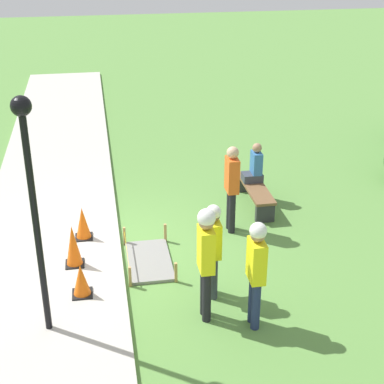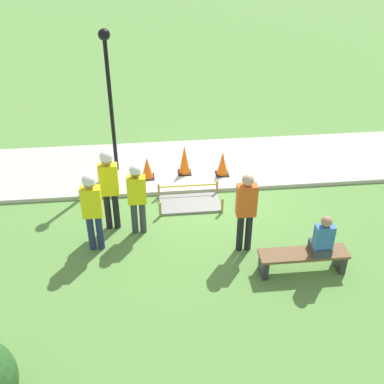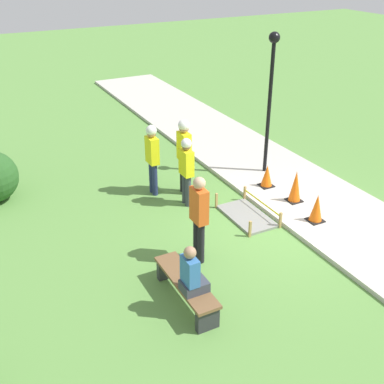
{
  "view_description": "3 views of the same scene",
  "coord_description": "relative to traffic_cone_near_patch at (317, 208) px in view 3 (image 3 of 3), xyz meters",
  "views": [
    {
      "loc": [
        10.05,
        -0.3,
        5.85
      ],
      "look_at": [
        0.28,
        1.37,
        1.19
      ],
      "focal_mm": 55.0,
      "sensor_mm": 36.0,
      "label": 1
    },
    {
      "loc": [
        1.63,
        10.05,
        6.51
      ],
      "look_at": [
        0.68,
        1.04,
        0.71
      ],
      "focal_mm": 45.0,
      "sensor_mm": 36.0,
      "label": 2
    },
    {
      "loc": [
        -7.29,
        6.05,
        5.65
      ],
      "look_at": [
        0.58,
        1.98,
        1.06
      ],
      "focal_mm": 45.0,
      "sensor_mm": 36.0,
      "label": 3
    }
  ],
  "objects": [
    {
      "name": "ground_plane",
      "position": [
        0.29,
        0.69,
        -0.42
      ],
      "size": [
        60.0,
        60.0,
        0.0
      ],
      "primitive_type": "plane",
      "color": "#5B8E42"
    },
    {
      "name": "sidewalk",
      "position": [
        0.29,
        -0.68,
        -0.37
      ],
      "size": [
        28.0,
        2.75,
        0.1
      ],
      "color": "#BCB7AD",
      "rests_on": "ground_plane"
    },
    {
      "name": "wet_concrete_patch",
      "position": [
        0.97,
        1.18,
        -0.38
      ],
      "size": [
        1.5,
        0.85,
        0.39
      ],
      "color": "gray",
      "rests_on": "ground_plane"
    },
    {
      "name": "traffic_cone_near_patch",
      "position": [
        0.0,
        0.0,
        0.0
      ],
      "size": [
        0.34,
        0.34,
        0.66
      ],
      "color": "black",
      "rests_on": "sidewalk"
    },
    {
      "name": "traffic_cone_far_patch",
      "position": [
        0.97,
        -0.17,
        0.07
      ],
      "size": [
        0.34,
        0.34,
        0.79
      ],
      "color": "black",
      "rests_on": "sidewalk"
    },
    {
      "name": "traffic_cone_sidewalk_edge",
      "position": [
        1.95,
        -0.04,
        -0.04
      ],
      "size": [
        0.34,
        0.34,
        0.58
      ],
      "color": "black",
      "rests_on": "sidewalk"
    },
    {
      "name": "park_bench",
      "position": [
        -1.0,
        3.76,
        -0.09
      ],
      "size": [
        1.75,
        0.44,
        0.47
      ],
      "color": "#2D2D33",
      "rests_on": "ground_plane"
    },
    {
      "name": "person_seated_on_bench",
      "position": [
        -1.31,
        3.81,
        0.39
      ],
      "size": [
        0.36,
        0.44,
        0.89
      ],
      "color": "#383D47",
      "rests_on": "park_bench"
    },
    {
      "name": "worker_supervisor",
      "position": [
        2.19,
        2.14,
        0.58
      ],
      "size": [
        0.4,
        0.25,
        1.71
      ],
      "color": "#383D47",
      "rests_on": "ground_plane"
    },
    {
      "name": "worker_assistant",
      "position": [
        3.09,
        2.62,
        0.67
      ],
      "size": [
        0.4,
        0.26,
        1.82
      ],
      "color": "navy",
      "rests_on": "ground_plane"
    },
    {
      "name": "worker_trainee",
      "position": [
        2.77,
        1.91,
        0.76
      ],
      "size": [
        0.4,
        0.28,
        1.94
      ],
      "color": "black",
      "rests_on": "ground_plane"
    },
    {
      "name": "bystander_in_orange_shirt",
      "position": [
        0.01,
        2.96,
        0.62
      ],
      "size": [
        0.4,
        0.24,
        1.83
      ],
      "color": "black",
      "rests_on": "ground_plane"
    },
    {
      "name": "lamppost_near",
      "position": [
        2.75,
        -0.54,
        2.1
      ],
      "size": [
        0.28,
        0.28,
        3.68
      ],
      "color": "black",
      "rests_on": "sidewalk"
    }
  ]
}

